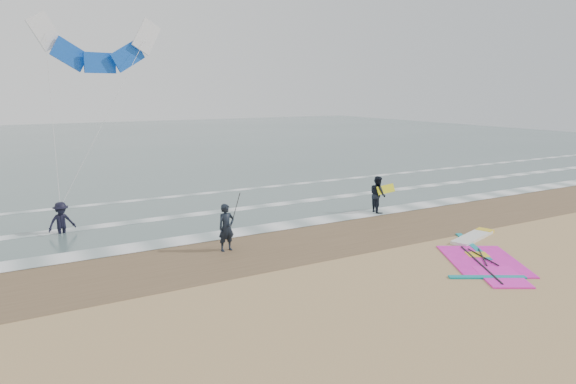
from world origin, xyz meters
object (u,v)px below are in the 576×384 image
windsurf_rig (482,254)px  person_standing (226,228)px  person_walking (378,194)px  surf_kite (99,49)px  person_wading (61,214)px

windsurf_rig → person_standing: 9.11m
person_walking → surf_kite: size_ratio=0.22×
person_wading → surf_kite: (2.66, 4.31, 6.79)m
person_standing → person_walking: (8.51, 1.91, 0.02)m
windsurf_rig → person_wading: bearing=140.8°
person_standing → person_wading: (-4.90, 5.30, -0.03)m
surf_kite → windsurf_rig: bearing=-55.8°
windsurf_rig → person_standing: person_standing is taller
person_wading → person_standing: bearing=-62.1°
person_walking → person_wading: bearing=88.1°
windsurf_rig → person_standing: size_ratio=3.23×
person_walking → surf_kite: 14.85m
person_walking → person_wading: (-13.41, 3.39, -0.04)m
person_wading → windsurf_rig: bearing=-54.1°
person_walking → person_standing: bearing=114.9°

